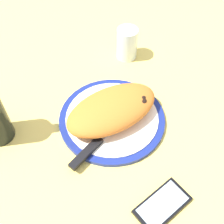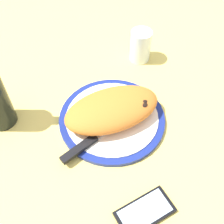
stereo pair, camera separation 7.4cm
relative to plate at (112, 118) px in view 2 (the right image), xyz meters
The scene contains 7 objects.
ground_plane 2.24cm from the plate, ahead, with size 150.00×150.00×3.00cm, color #EACC60.
plate is the anchor object (origin of this frame).
calzone 3.98cm from the plate, 136.73° to the right, with size 28.32×20.44×6.34cm.
fork 6.88cm from the plate, 97.18° to the right, with size 16.27×3.07×0.40cm.
knife 10.02cm from the plate, 49.35° to the left, with size 20.74×15.51×1.20cm.
smartphone 26.06cm from the plate, 99.64° to the left, with size 14.00×10.94×1.16cm.
water_glass 27.02cm from the plate, 115.61° to the right, with size 6.50×6.50×10.16cm.
Camera 2 is at (4.81, 45.15, 61.53)cm, focal length 45.02 mm.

